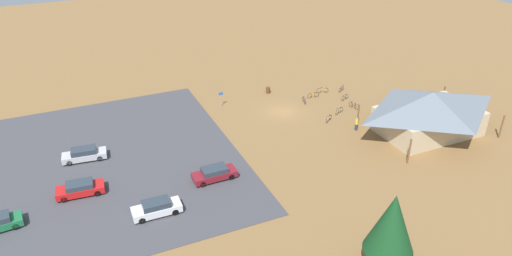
{
  "coord_description": "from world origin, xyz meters",
  "views": [
    {
      "loc": [
        26.2,
        49.67,
        27.61
      ],
      "look_at": [
        6.07,
        4.78,
        1.2
      ],
      "focal_mm": 32.7,
      "sensor_mm": 36.0,
      "label": 1
    }
  ],
  "objects": [
    {
      "name": "ground",
      "position": [
        0.0,
        0.0,
        0.0
      ],
      "size": [
        160.0,
        160.0,
        0.0
      ],
      "primitive_type": "plane",
      "color": "olive",
      "rests_on": "ground"
    },
    {
      "name": "parking_lot_asphalt",
      "position": [
        27.6,
        3.43,
        0.03
      ],
      "size": [
        36.45,
        32.35,
        0.05
      ],
      "primitive_type": "cube",
      "color": "#424247",
      "rests_on": "ground"
    },
    {
      "name": "bike_pavilion",
      "position": [
        -13.62,
        12.24,
        2.97
      ],
      "size": [
        14.24,
        9.88,
        5.31
      ],
      "color": "#C6B28E",
      "rests_on": "ground"
    },
    {
      "name": "trash_bin",
      "position": [
        -0.86,
        -6.4,
        0.45
      ],
      "size": [
        0.6,
        0.6,
        0.9
      ],
      "primitive_type": "cylinder",
      "color": "brown",
      "rests_on": "ground"
    },
    {
      "name": "lot_sign",
      "position": [
        6.93,
        -4.93,
        1.41
      ],
      "size": [
        0.56,
        0.08,
        2.2
      ],
      "color": "#99999E",
      "rests_on": "ground"
    },
    {
      "name": "pine_far_west",
      "position": [
        5.66,
        28.85,
        4.76
      ],
      "size": [
        3.89,
        3.89,
        7.34
      ],
      "color": "brown",
      "rests_on": "ground"
    },
    {
      "name": "bicycle_yellow_back_row",
      "position": [
        -8.14,
        -3.22,
        0.39
      ],
      "size": [
        1.77,
        0.59,
        0.91
      ],
      "color": "black",
      "rests_on": "ground"
    },
    {
      "name": "bicycle_black_front_row",
      "position": [
        -9.3,
        2.99,
        0.4
      ],
      "size": [
        0.57,
        1.72,
        0.89
      ],
      "color": "black",
      "rests_on": "ground"
    },
    {
      "name": "bicycle_purple_yard_front",
      "position": [
        -4.0,
        -1.31,
        0.39
      ],
      "size": [
        0.58,
        1.66,
        0.84
      ],
      "color": "black",
      "rests_on": "ground"
    },
    {
      "name": "bicycle_silver_lone_east",
      "position": [
        -6.61,
        3.53,
        0.4
      ],
      "size": [
        1.63,
        0.77,
        0.9
      ],
      "color": "black",
      "rests_on": "ground"
    },
    {
      "name": "bicycle_white_yard_right",
      "position": [
        -4.13,
        4.92,
        0.38
      ],
      "size": [
        1.44,
        0.99,
        0.88
      ],
      "color": "black",
      "rests_on": "ground"
    },
    {
      "name": "bicycle_blue_yard_left",
      "position": [
        -10.95,
        -2.56,
        0.37
      ],
      "size": [
        1.46,
        0.96,
        0.83
      ],
      "color": "black",
      "rests_on": "ground"
    },
    {
      "name": "bicycle_orange_trailside",
      "position": [
        -6.03,
        -2.3,
        0.38
      ],
      "size": [
        1.8,
        0.48,
        0.82
      ],
      "color": "black",
      "rests_on": "ground"
    },
    {
      "name": "bicycle_teal_near_sign",
      "position": [
        -9.73,
        0.2,
        0.39
      ],
      "size": [
        1.63,
        0.74,
        0.81
      ],
      "color": "black",
      "rests_on": "ground"
    },
    {
      "name": "car_silver_by_curb",
      "position": [
        25.55,
        1.87,
        0.76
      ],
      "size": [
        4.85,
        2.22,
        1.44
      ],
      "color": "#BCBCC1",
      "rests_on": "parking_lot_asphalt"
    },
    {
      "name": "car_maroon_far_end",
      "position": [
        13.7,
        11.31,
        0.74
      ],
      "size": [
        4.59,
        1.86,
        1.39
      ],
      "color": "maroon",
      "rests_on": "parking_lot_asphalt"
    },
    {
      "name": "car_red_aisle_side",
      "position": [
        26.64,
        8.42,
        0.75
      ],
      "size": [
        4.68,
        2.19,
        1.4
      ],
      "color": "red",
      "rests_on": "parking_lot_asphalt"
    },
    {
      "name": "car_white_end_stall",
      "position": [
        20.52,
        14.55,
        0.78
      ],
      "size": [
        4.54,
        1.78,
        1.47
      ],
      "color": "white",
      "rests_on": "parking_lot_asphalt"
    },
    {
      "name": "visitor_at_bikes",
      "position": [
        -5.98,
        8.29,
        0.89
      ],
      "size": [
        0.37,
        0.4,
        1.7
      ],
      "color": "#2D3347",
      "rests_on": "ground"
    }
  ]
}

